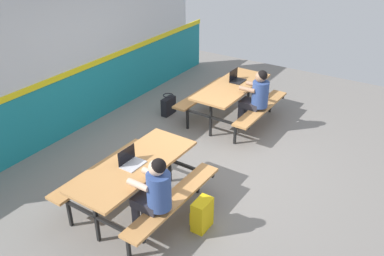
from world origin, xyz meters
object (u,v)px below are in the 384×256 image
(laptop_silver, at_px, (131,161))
(student_nearer, at_px, (154,192))
(tote_bag_bright, at_px, (168,106))
(backpack_dark, at_px, (202,215))
(picnic_table_left, at_px, (135,174))
(student_further, at_px, (256,95))
(laptop_dark, at_px, (236,79))
(picnic_table_right, at_px, (232,93))

(laptop_silver, bearing_deg, student_nearer, -115.15)
(tote_bag_bright, bearing_deg, backpack_dark, -137.20)
(picnic_table_left, distance_m, student_further, 3.01)
(picnic_table_left, relative_size, laptop_dark, 5.89)
(picnic_table_right, bearing_deg, backpack_dark, -159.06)
(picnic_table_right, relative_size, student_nearer, 1.58)
(picnic_table_left, xyz_separation_m, backpack_dark, (0.14, -0.96, -0.36))
(picnic_table_right, bearing_deg, tote_bag_bright, 110.73)
(student_nearer, xyz_separation_m, laptop_dark, (3.64, 0.75, 0.08))
(laptop_silver, xyz_separation_m, tote_bag_bright, (2.67, 1.31, -0.59))
(student_further, bearing_deg, picnic_table_right, 78.99)
(picnic_table_left, xyz_separation_m, tote_bag_bright, (2.64, 1.35, -0.38))
(picnic_table_right, relative_size, student_further, 1.58)
(picnic_table_left, xyz_separation_m, student_nearer, (-0.30, -0.55, 0.13))
(student_nearer, distance_m, backpack_dark, 0.78)
(laptop_silver, bearing_deg, backpack_dark, -80.28)
(backpack_dark, bearing_deg, laptop_silver, 99.72)
(picnic_table_left, height_order, laptop_silver, laptop_silver)
(laptop_dark, height_order, tote_bag_bright, laptop_dark)
(student_nearer, distance_m, tote_bag_bright, 3.55)
(laptop_dark, distance_m, backpack_dark, 3.45)
(student_nearer, relative_size, laptop_dark, 3.73)
(student_nearer, distance_m, laptop_dark, 3.72)
(backpack_dark, bearing_deg, student_nearer, 137.54)
(tote_bag_bright, bearing_deg, picnic_table_left, -152.92)
(student_nearer, xyz_separation_m, student_further, (3.29, 0.16, 0.00))
(picnic_table_right, distance_m, student_further, 0.58)
(laptop_dark, height_order, backpack_dark, laptop_dark)
(laptop_dark, bearing_deg, picnic_table_left, -176.58)
(laptop_dark, bearing_deg, picnic_table_right, -172.21)
(picnic_table_right, bearing_deg, laptop_dark, 7.79)
(picnic_table_right, distance_m, tote_bag_bright, 1.32)
(student_further, height_order, backpack_dark, student_further)
(picnic_table_left, relative_size, tote_bag_bright, 4.43)
(student_further, height_order, laptop_silver, student_further)
(laptop_dark, bearing_deg, student_nearer, -168.34)
(picnic_table_left, relative_size, student_nearer, 1.58)
(picnic_table_left, height_order, backpack_dark, picnic_table_left)
(backpack_dark, xyz_separation_m, tote_bag_bright, (2.50, 2.31, -0.02))
(tote_bag_bright, bearing_deg, student_further, -78.92)
(laptop_silver, bearing_deg, student_further, -8.07)
(backpack_dark, bearing_deg, picnic_table_right, 20.94)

